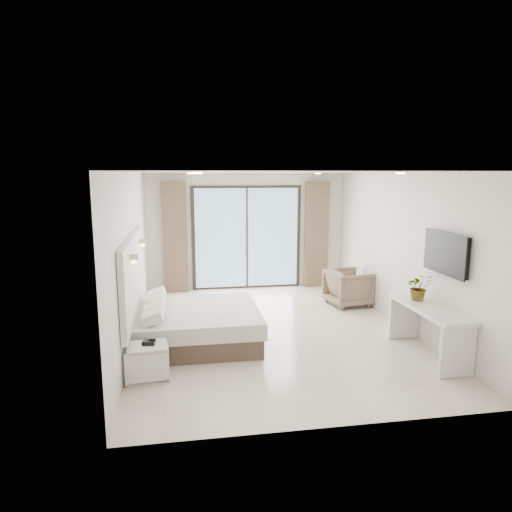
% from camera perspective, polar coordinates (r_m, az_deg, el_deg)
% --- Properties ---
extents(ground, '(6.20, 6.20, 0.00)m').
position_cam_1_polar(ground, '(7.99, 2.09, -9.31)').
color(ground, beige).
rests_on(ground, ground).
extents(room_shell, '(4.62, 6.22, 2.72)m').
position_cam_1_polar(room_shell, '(8.25, -0.15, 2.63)').
color(room_shell, silver).
rests_on(room_shell, ground).
extents(bed, '(1.96, 1.87, 0.69)m').
position_cam_1_polar(bed, '(7.45, -7.58, -8.52)').
color(bed, brown).
rests_on(bed, ground).
extents(nightstand, '(0.56, 0.47, 0.47)m').
position_cam_1_polar(nightstand, '(6.31, -13.35, -12.77)').
color(nightstand, silver).
rests_on(nightstand, ground).
extents(phone, '(0.18, 0.15, 0.05)m').
position_cam_1_polar(phone, '(6.23, -13.24, -10.46)').
color(phone, black).
rests_on(phone, nightstand).
extents(console_desk, '(0.52, 1.65, 0.77)m').
position_cam_1_polar(console_desk, '(7.22, 20.77, -7.42)').
color(console_desk, silver).
rests_on(console_desk, ground).
extents(plant, '(0.46, 0.49, 0.32)m').
position_cam_1_polar(plant, '(7.39, 19.69, -4.01)').
color(plant, '#33662D').
rests_on(plant, console_desk).
extents(armchair, '(0.85, 0.90, 0.81)m').
position_cam_1_polar(armchair, '(9.57, 11.49, -3.68)').
color(armchair, '#7F6A53').
rests_on(armchair, ground).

